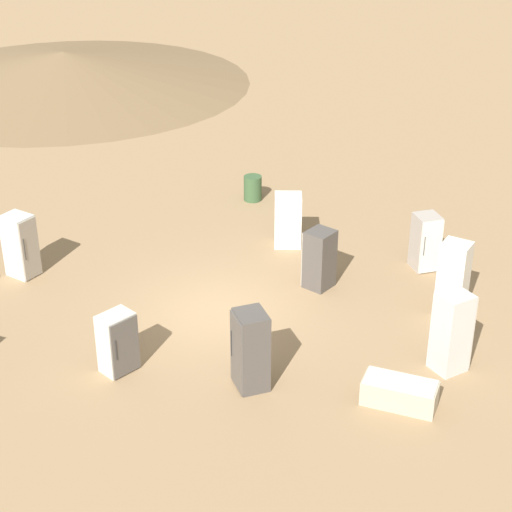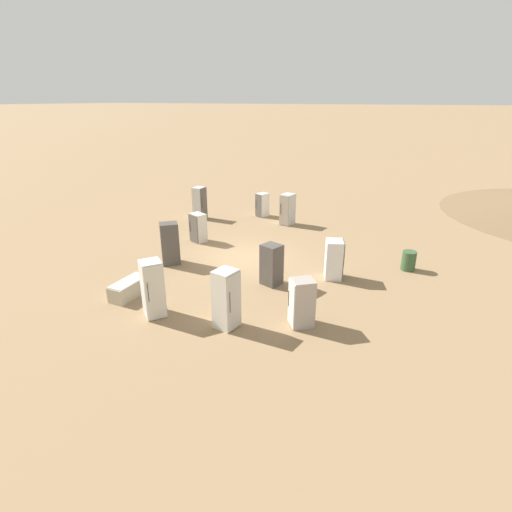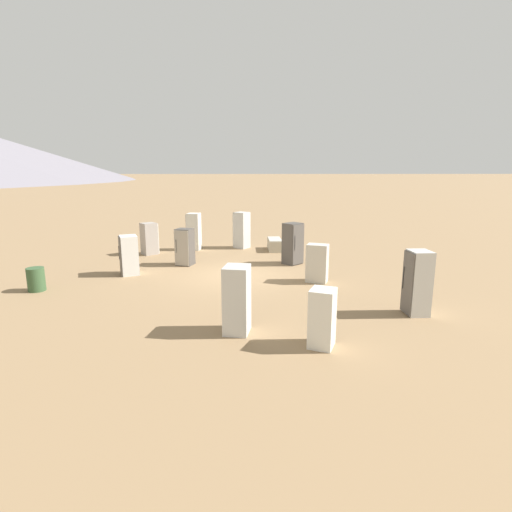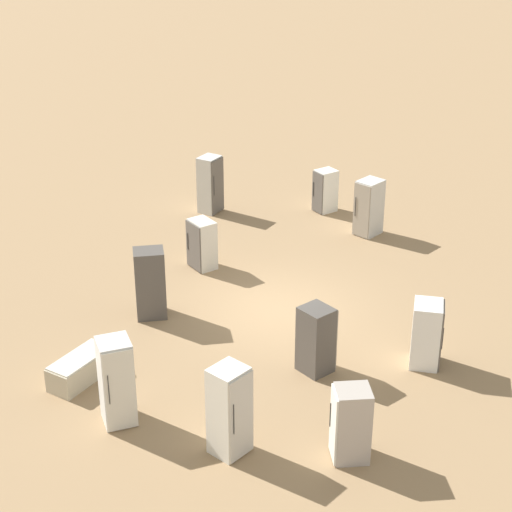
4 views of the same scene
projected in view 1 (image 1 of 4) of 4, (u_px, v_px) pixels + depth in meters
The scene contains 12 objects.
ground_plane at pixel (218, 312), 21.59m from camera, with size 1000.00×1000.00×0.00m, color #937551.
dirt_mound at pixel (65, 68), 39.41m from camera, with size 17.10×17.10×1.51m.
discarded_fridge_1 at pixel (453, 278), 21.19m from camera, with size 0.75×0.77×1.93m.
discarded_fridge_2 at pixel (319, 259), 22.43m from camera, with size 0.85×0.85×1.62m.
discarded_fridge_3 at pixel (400, 393), 18.09m from camera, with size 0.70×1.59×0.61m.
discarded_fridge_5 at pixel (250, 350), 18.42m from camera, with size 1.00×1.00×1.84m.
discarded_fridge_6 at pixel (20, 246), 22.96m from camera, with size 0.75×0.88×1.76m.
discarded_fridge_7 at pixel (426, 242), 23.36m from camera, with size 0.95×0.93×1.58m.
discarded_fridge_8 at pixel (288, 220), 24.62m from camera, with size 0.91×0.95×1.58m.
discarded_fridge_9 at pixel (118, 343), 19.05m from camera, with size 0.92×0.83×1.44m.
discarded_fridge_10 at pixel (452, 332), 18.98m from camera, with size 0.96×0.95×1.94m.
rusty_barrel at pixel (253, 188), 27.68m from camera, with size 0.58×0.58×0.82m.
Camera 1 is at (16.76, 7.92, 11.22)m, focal length 60.00 mm.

